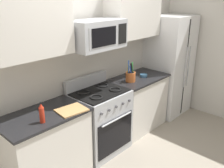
% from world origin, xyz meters
% --- Properties ---
extents(ground_plane, '(16.00, 16.00, 0.00)m').
position_xyz_m(ground_plane, '(0.00, 0.00, 0.00)').
color(ground_plane, gray).
extents(wall_back, '(8.00, 0.10, 2.60)m').
position_xyz_m(wall_back, '(0.00, 1.02, 1.30)').
color(wall_back, beige).
rests_on(wall_back, ground).
extents(counter_left, '(1.00, 0.60, 0.91)m').
position_xyz_m(counter_left, '(-0.89, 0.66, 0.46)').
color(counter_left, silver).
rests_on(counter_left, ground).
extents(range_oven, '(0.76, 0.64, 1.09)m').
position_xyz_m(range_oven, '(-0.00, 0.66, 0.47)').
color(range_oven, '#B2B5BA').
rests_on(range_oven, ground).
extents(counter_right, '(1.01, 0.60, 0.91)m').
position_xyz_m(counter_right, '(0.90, 0.66, 0.46)').
color(counter_right, silver).
rests_on(counter_right, ground).
extents(refrigerator, '(0.77, 0.71, 1.83)m').
position_xyz_m(refrigerator, '(1.81, 0.64, 0.92)').
color(refrigerator, silver).
rests_on(refrigerator, ground).
extents(wall_right, '(0.10, 8.00, 2.60)m').
position_xyz_m(wall_right, '(2.29, 0.00, 1.30)').
color(wall_right, beige).
rests_on(wall_right, ground).
extents(microwave, '(0.74, 0.44, 0.36)m').
position_xyz_m(microwave, '(-0.00, 0.68, 1.70)').
color(microwave, '#B2B5BA').
extents(upper_cabinets_left, '(0.99, 0.34, 0.73)m').
position_xyz_m(upper_cabinets_left, '(-0.90, 0.80, 1.90)').
color(upper_cabinets_left, silver).
extents(upper_cabinets_right, '(1.00, 0.34, 0.73)m').
position_xyz_m(upper_cabinets_right, '(0.90, 0.80, 1.90)').
color(upper_cabinets_right, silver).
extents(utensil_crock, '(0.15, 0.15, 0.33)m').
position_xyz_m(utensil_crock, '(0.65, 0.63, 1.00)').
color(utensil_crock, '#D1662D').
rests_on(utensil_crock, counter_right).
extents(cutting_board, '(0.36, 0.30, 0.02)m').
position_xyz_m(cutting_board, '(-0.62, 0.49, 0.92)').
color(cutting_board, tan).
rests_on(cutting_board, counter_left).
extents(bottle_hot_sauce, '(0.05, 0.05, 0.23)m').
position_xyz_m(bottle_hot_sauce, '(-1.00, 0.50, 1.02)').
color(bottle_hot_sauce, red).
rests_on(bottle_hot_sauce, counter_left).
extents(prep_bowl, '(0.12, 0.12, 0.05)m').
position_xyz_m(prep_bowl, '(0.97, 0.61, 0.93)').
color(prep_bowl, teal).
rests_on(prep_bowl, counter_right).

